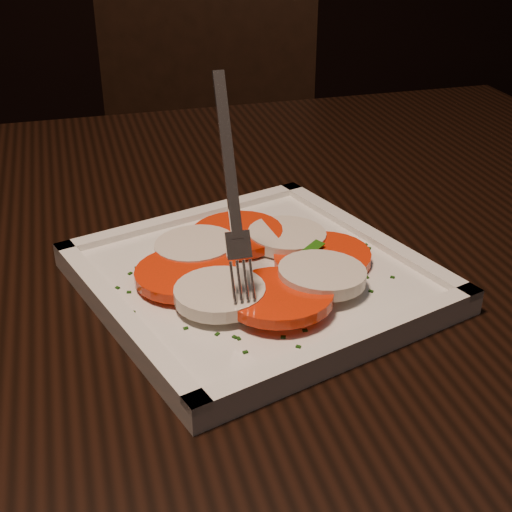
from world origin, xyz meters
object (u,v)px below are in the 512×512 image
chair (202,171)px  plate (256,280)px  table (147,335)px  fork (228,181)px

chair → plate: chair is taller
table → plate: size_ratio=5.07×
plate → fork: size_ratio=1.70×
chair → plate: 0.83m
plate → fork: bearing=-132.2°
table → chair: 0.73m
fork → plate: bearing=41.9°
fork → chair: bearing=80.3°
table → chair: chair is taller
chair → fork: 0.89m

